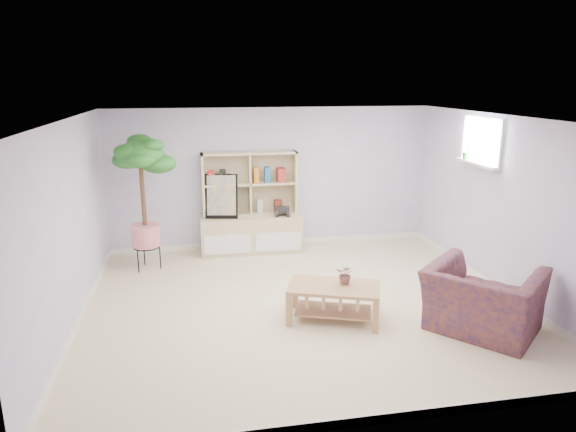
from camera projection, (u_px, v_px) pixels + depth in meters
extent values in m
cube|color=beige|center=(301.00, 304.00, 6.71)|extent=(5.50, 5.00, 0.01)
cube|color=white|center=(303.00, 118.00, 6.09)|extent=(5.50, 5.00, 0.01)
cube|color=silver|center=(272.00, 179.00, 8.78)|extent=(5.50, 0.01, 2.40)
cube|color=silver|center=(368.00, 296.00, 4.03)|extent=(5.50, 0.01, 2.40)
cube|color=silver|center=(69.00, 227.00, 5.92)|extent=(0.01, 5.00, 2.40)
cube|color=silver|center=(502.00, 206.00, 6.89)|extent=(0.01, 5.00, 2.40)
cube|color=white|center=(476.00, 164.00, 7.32)|extent=(0.14, 1.00, 0.04)
imported|color=#154E14|center=(346.00, 274.00, 6.19)|extent=(0.29, 0.29, 0.25)
imported|color=#161747|center=(483.00, 296.00, 5.88)|extent=(1.57, 1.59, 0.89)
imported|color=#215020|center=(466.00, 152.00, 7.57)|extent=(0.14, 0.12, 0.22)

